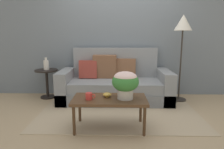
% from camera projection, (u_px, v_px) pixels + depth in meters
% --- Properties ---
extents(ground_plane, '(14.00, 14.00, 0.00)m').
position_uv_depth(ground_plane, '(119.00, 112.00, 3.49)').
color(ground_plane, tan).
extents(wall_back, '(6.40, 0.12, 2.64)m').
position_uv_depth(wall_back, '(119.00, 34.00, 4.35)').
color(wall_back, slate).
rests_on(wall_back, ground).
extents(area_rug, '(2.65, 1.64, 0.01)m').
position_uv_depth(area_rug, '(119.00, 112.00, 3.46)').
color(area_rug, tan).
rests_on(area_rug, ground).
extents(couch, '(2.17, 0.89, 1.03)m').
position_uv_depth(couch, '(115.00, 84.00, 4.08)').
color(couch, slate).
rests_on(couch, ground).
extents(coffee_table, '(1.02, 0.52, 0.44)m').
position_uv_depth(coffee_table, '(110.00, 101.00, 2.80)').
color(coffee_table, '#442D1B').
rests_on(coffee_table, ground).
extents(side_table, '(0.46, 0.46, 0.60)m').
position_uv_depth(side_table, '(47.00, 78.00, 4.20)').
color(side_table, black).
rests_on(side_table, ground).
extents(floor_lamp, '(0.34, 0.34, 1.68)m').
position_uv_depth(floor_lamp, '(183.00, 30.00, 3.83)').
color(floor_lamp, '#2D2823').
rests_on(floor_lamp, ground).
extents(potted_plant, '(0.36, 0.36, 0.38)m').
position_uv_depth(potted_plant, '(125.00, 82.00, 2.73)').
color(potted_plant, '#B7B2A8').
rests_on(potted_plant, coffee_table).
extents(coffee_mug, '(0.13, 0.09, 0.09)m').
position_uv_depth(coffee_mug, '(89.00, 96.00, 2.73)').
color(coffee_mug, red).
rests_on(coffee_mug, coffee_table).
extents(snack_bowl, '(0.12, 0.12, 0.06)m').
position_uv_depth(snack_bowl, '(107.00, 95.00, 2.84)').
color(snack_bowl, gold).
rests_on(snack_bowl, coffee_table).
extents(table_vase, '(0.11, 0.11, 0.25)m').
position_uv_depth(table_vase, '(46.00, 65.00, 4.15)').
color(table_vase, silver).
rests_on(table_vase, side_table).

